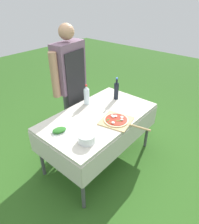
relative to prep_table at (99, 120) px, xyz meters
The scene contains 8 objects.
ground_plane 0.66m from the prep_table, ahead, with size 12.00×12.00×0.00m, color #2D5B1E.
prep_table is the anchor object (origin of this frame).
person_cook 0.72m from the prep_table, 79.75° to the left, with size 0.65×0.26×1.74m.
pizza_on_peel 0.28m from the prep_table, 82.02° to the right, with size 0.41×0.61×0.05m.
oil_bottle 0.55m from the prep_table, 11.58° to the left, with size 0.07×0.07×0.32m.
water_bottle 0.40m from the prep_table, 69.53° to the left, with size 0.08×0.08×0.28m.
herb_container 0.56m from the prep_table, 168.74° to the left, with size 0.21×0.18×0.04m.
mixing_tub 0.54m from the prep_table, 153.01° to the right, with size 0.18×0.18×0.09m, color silver.
Camera 1 is at (-1.59, -1.37, 2.08)m, focal length 32.00 mm.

